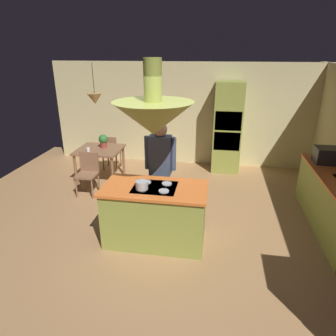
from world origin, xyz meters
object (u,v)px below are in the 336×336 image
object	(u,v)px
dining_table	(100,153)
chair_facing_island	(88,171)
potted_plant_on_table	(103,140)
microwave_on_counter	(328,155)
oven_tower	(227,128)
person_at_island	(160,166)
cooking_pot_on_cooktop	(142,185)
chair_by_back_wall	(110,150)
kitchen_island	(155,214)
cup_on_table	(88,150)

from	to	relation	value
dining_table	chair_facing_island	world-z (taller)	chair_facing_island
dining_table	potted_plant_on_table	xyz separation A→B (m)	(0.07, 0.10, 0.28)
microwave_on_counter	oven_tower	bearing A→B (deg)	135.16
person_at_island	cooking_pot_on_cooktop	world-z (taller)	person_at_island
oven_tower	person_at_island	xyz separation A→B (m)	(-1.14, -2.56, -0.07)
oven_tower	chair_by_back_wall	bearing A→B (deg)	-170.56
oven_tower	person_at_island	distance (m)	2.80
kitchen_island	dining_table	world-z (taller)	kitchen_island
oven_tower	chair_facing_island	size ratio (longest dim) A/B	2.46
microwave_on_counter	kitchen_island	bearing A→B (deg)	-151.95
oven_tower	microwave_on_counter	xyz separation A→B (m)	(1.74, -1.73, -0.01)
kitchen_island	microwave_on_counter	world-z (taller)	microwave_on_counter
chair_facing_island	person_at_island	bearing A→B (deg)	-24.01
microwave_on_counter	cup_on_table	bearing A→B (deg)	175.63
dining_table	potted_plant_on_table	bearing A→B (deg)	55.34
cup_on_table	cooking_pot_on_cooktop	distance (m)	2.63
cooking_pot_on_cooktop	microwave_on_counter	bearing A→B (deg)	28.71
kitchen_island	chair_facing_island	bearing A→B (deg)	140.08
kitchen_island	chair_by_back_wall	world-z (taller)	kitchen_island
oven_tower	cup_on_table	bearing A→B (deg)	-155.14
person_at_island	chair_facing_island	bearing A→B (deg)	155.99
chair_facing_island	cooking_pot_on_cooktop	distance (m)	2.24
chair_facing_island	microwave_on_counter	distance (m)	4.58
chair_by_back_wall	cooking_pot_on_cooktop	size ratio (longest dim) A/B	4.83
potted_plant_on_table	cup_on_table	size ratio (longest dim) A/B	3.33
chair_by_back_wall	person_at_island	bearing A→B (deg)	128.35
kitchen_island	chair_facing_island	world-z (taller)	kitchen_island
chair_by_back_wall	potted_plant_on_table	size ratio (longest dim) A/B	2.90
oven_tower	person_at_island	bearing A→B (deg)	-114.09
cup_on_table	dining_table	bearing A→B (deg)	55.02
kitchen_island	dining_table	distance (m)	2.71
oven_tower	cup_on_table	xyz separation A→B (m)	(-2.96, -1.37, -0.27)
dining_table	cup_on_table	xyz separation A→B (m)	(-0.16, -0.23, 0.15)
cup_on_table	chair_by_back_wall	bearing A→B (deg)	80.00
cup_on_table	microwave_on_counter	world-z (taller)	microwave_on_counter
chair_by_back_wall	kitchen_island	bearing A→B (deg)	121.47
microwave_on_counter	cooking_pot_on_cooktop	bearing A→B (deg)	-151.29
chair_facing_island	cup_on_table	xyz separation A→B (m)	(-0.16, 0.45, 0.30)
kitchen_island	person_at_island	size ratio (longest dim) A/B	0.90
chair_facing_island	chair_by_back_wall	distance (m)	1.36
oven_tower	microwave_on_counter	distance (m)	2.45
oven_tower	cooking_pot_on_cooktop	distance (m)	3.60
person_at_island	chair_by_back_wall	distance (m)	2.71
person_at_island	potted_plant_on_table	distance (m)	2.20
kitchen_island	chair_by_back_wall	distance (m)	3.26
chair_by_back_wall	cup_on_table	xyz separation A→B (m)	(-0.16, -0.91, 0.30)
person_at_island	dining_table	bearing A→B (deg)	139.48
dining_table	cooking_pot_on_cooktop	world-z (taller)	cooking_pot_on_cooktop
dining_table	chair_by_back_wall	size ratio (longest dim) A/B	1.10
kitchen_island	chair_by_back_wall	size ratio (longest dim) A/B	1.79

